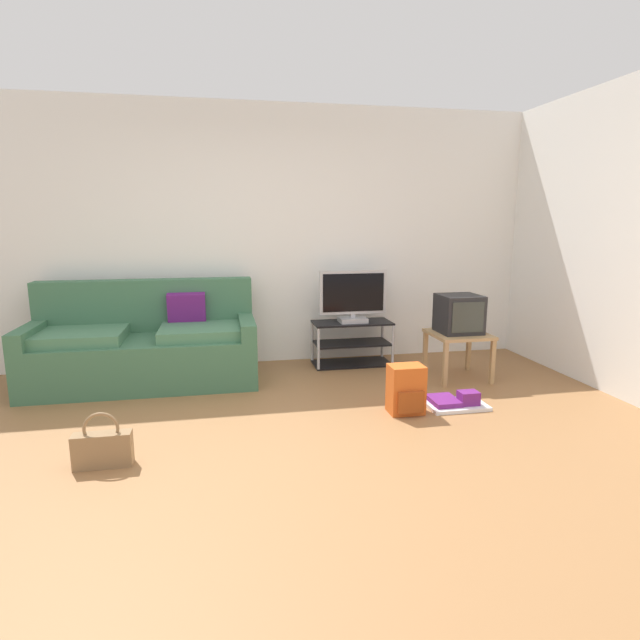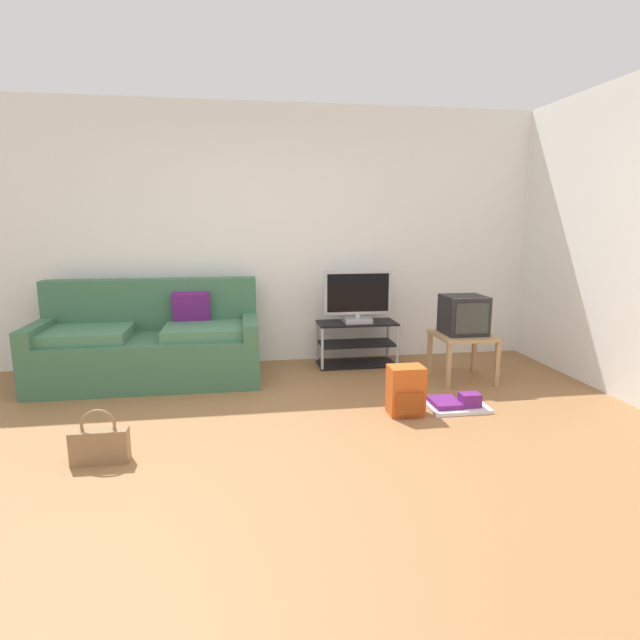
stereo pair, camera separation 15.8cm
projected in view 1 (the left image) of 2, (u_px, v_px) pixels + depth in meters
The scene contains 11 objects.
ground_plane at pixel (283, 462), 3.28m from camera, with size 9.00×9.80×0.02m, color olive.
wall_back at pixel (253, 237), 5.38m from camera, with size 9.00×0.10×2.70m, color white.
wall_right at pixel (620, 240), 4.40m from camera, with size 0.10×3.60×2.70m, color white.
couch at pixel (146, 347), 4.82m from camera, with size 2.05×0.88×0.95m.
tv_stand at pixel (352, 343), 5.45m from camera, with size 0.83×0.39×0.46m.
flat_tv at pixel (353, 297), 5.33m from camera, with size 0.71×0.22×0.55m.
side_table at pixel (458, 340), 4.94m from camera, with size 0.53×0.53×0.45m.
crt_tv at pixel (459, 314), 4.90m from camera, with size 0.38×0.38×0.37m.
backpack at pixel (406, 390), 4.07m from camera, with size 0.28×0.27×0.39m.
handbag at pixel (103, 448), 3.18m from camera, with size 0.35×0.11×0.36m.
floor_tray at pixel (455, 402), 4.22m from camera, with size 0.49×0.33×0.14m.
Camera 1 is at (-0.35, -3.03, 1.51)m, focal length 28.63 mm.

